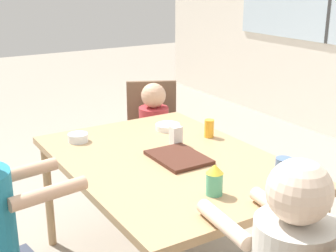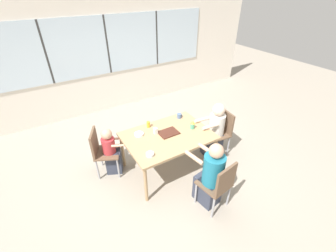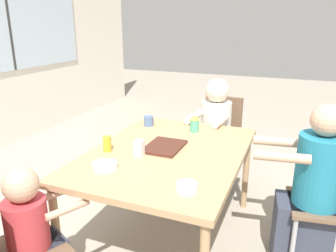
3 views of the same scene
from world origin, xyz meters
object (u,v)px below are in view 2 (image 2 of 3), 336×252
at_px(person_woman_green_shirt, 210,177).
at_px(person_man_blue_shirt, 214,132).
at_px(chair_for_man_blue_shirt, 222,129).
at_px(bowl_white_shallow, 139,134).
at_px(sippy_cup, 192,125).
at_px(juice_glass, 148,124).
at_px(chair_for_woman_green_shirt, 219,183).
at_px(person_toddler, 111,153).
at_px(coffee_mug, 179,116).
at_px(bowl_cereal, 150,154).
at_px(milk_carton_small, 156,131).
at_px(chair_for_toddler, 101,149).

distance_m(person_woman_green_shirt, person_man_blue_shirt, 1.18).
xyz_separation_m(chair_for_man_blue_shirt, bowl_white_shallow, (-1.53, 0.36, 0.22)).
bearing_deg(bowl_white_shallow, sippy_cup, -18.78).
relative_size(chair_for_man_blue_shirt, juice_glass, 8.11).
relative_size(chair_for_woman_green_shirt, sippy_cup, 6.07).
height_order(chair_for_man_blue_shirt, person_man_blue_shirt, person_man_blue_shirt).
distance_m(person_toddler, juice_glass, 0.79).
xyz_separation_m(coffee_mug, bowl_white_shallow, (-0.88, -0.12, -0.02)).
xyz_separation_m(person_woman_green_shirt, coffee_mug, (0.33, 1.32, 0.26)).
bearing_deg(person_man_blue_shirt, person_woman_green_shirt, 141.94).
height_order(chair_for_man_blue_shirt, bowl_cereal, chair_for_man_blue_shirt).
height_order(milk_carton_small, bowl_cereal, milk_carton_small).
bearing_deg(milk_carton_small, chair_for_woman_green_shirt, -75.97).
relative_size(chair_for_man_blue_shirt, sippy_cup, 6.07).
bearing_deg(bowl_white_shallow, chair_for_woman_green_shirt, -67.28).
xyz_separation_m(person_man_blue_shirt, juice_glass, (-1.12, 0.48, 0.27)).
relative_size(person_man_blue_shirt, juice_glass, 10.08).
height_order(coffee_mug, bowl_cereal, coffee_mug).
relative_size(juice_glass, bowl_cereal, 0.93).
bearing_deg(person_woman_green_shirt, milk_carton_small, 96.70).
bearing_deg(sippy_cup, coffee_mug, 89.09).
bearing_deg(person_toddler, bowl_white_shallow, 95.82).
bearing_deg(bowl_white_shallow, person_man_blue_shirt, -14.27).
height_order(chair_for_toddler, person_man_blue_shirt, person_man_blue_shirt).
height_order(chair_for_woman_green_shirt, sippy_cup, chair_for_woman_green_shirt).
relative_size(bowl_white_shallow, bowl_cereal, 1.32).
bearing_deg(person_woman_green_shirt, juice_glass, 94.50).
bearing_deg(juice_glass, person_man_blue_shirt, -23.38).
bearing_deg(person_man_blue_shirt, coffee_mug, 52.02).
height_order(chair_for_woman_green_shirt, juice_glass, chair_for_woman_green_shirt).
relative_size(chair_for_man_blue_shirt, milk_carton_small, 7.90).
relative_size(person_woman_green_shirt, sippy_cup, 7.80).
relative_size(chair_for_man_blue_shirt, person_man_blue_shirt, 0.80).
bearing_deg(person_toddler, chair_for_woman_green_shirt, 59.51).
xyz_separation_m(chair_for_toddler, person_man_blue_shirt, (1.97, -0.58, -0.02)).
bearing_deg(chair_for_man_blue_shirt, sippy_cup, 89.98).
height_order(chair_for_woman_green_shirt, coffee_mug, chair_for_woman_green_shirt).
xyz_separation_m(person_man_blue_shirt, coffee_mug, (-0.48, 0.46, 0.26)).
distance_m(person_man_blue_shirt, milk_carton_small, 1.17).
distance_m(chair_for_toddler, juice_glass, 0.89).
distance_m(chair_for_man_blue_shirt, sippy_cup, 0.71).
xyz_separation_m(coffee_mug, milk_carton_small, (-0.62, -0.22, 0.01)).
xyz_separation_m(chair_for_man_blue_shirt, person_man_blue_shirt, (-0.16, 0.02, -0.02)).
bearing_deg(milk_carton_small, juice_glass, 92.31).
relative_size(chair_for_toddler, person_woman_green_shirt, 0.78).
distance_m(chair_for_toddler, bowl_cereal, 0.97).
xyz_separation_m(chair_for_man_blue_shirt, milk_carton_small, (-1.27, 0.26, 0.26)).
bearing_deg(juice_glass, milk_carton_small, -87.69).
relative_size(chair_for_woman_green_shirt, person_toddler, 0.96).
distance_m(chair_for_woman_green_shirt, chair_for_toddler, 1.98).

